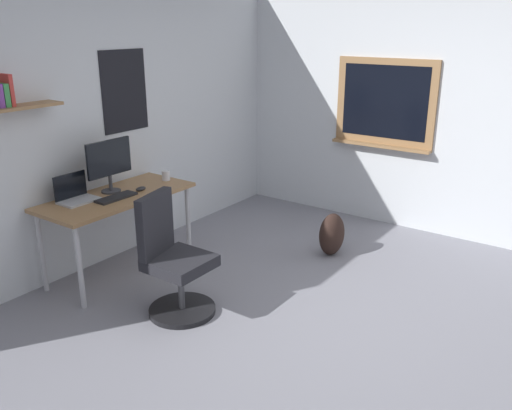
{
  "coord_description": "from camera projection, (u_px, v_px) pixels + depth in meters",
  "views": [
    {
      "loc": [
        -3.06,
        -1.49,
        2.16
      ],
      "look_at": [
        0.03,
        0.72,
        0.85
      ],
      "focal_mm": 37.53,
      "sensor_mm": 36.0,
      "label": 1
    }
  ],
  "objects": [
    {
      "name": "computer_mouse",
      "position": [
        141.0,
        189.0,
        4.75
      ],
      "size": [
        0.1,
        0.06,
        0.03
      ],
      "primitive_type": "ellipsoid",
      "color": "#262628",
      "rests_on": "desk"
    },
    {
      "name": "backpack",
      "position": [
        332.0,
        234.0,
        5.16
      ],
      "size": [
        0.32,
        0.22,
        0.42
      ],
      "primitive_type": "ellipsoid",
      "color": "black",
      "rests_on": "ground"
    },
    {
      "name": "coffee_mug",
      "position": [
        166.0,
        175.0,
        5.05
      ],
      "size": [
        0.08,
        0.08,
        0.09
      ],
      "primitive_type": "cylinder",
      "color": "silver",
      "rests_on": "desk"
    },
    {
      "name": "wall_right",
      "position": [
        453.0,
        112.0,
        5.35
      ],
      "size": [
        0.22,
        5.0,
        2.6
      ],
      "color": "silver",
      "rests_on": "ground"
    },
    {
      "name": "ground_plane",
      "position": [
        335.0,
        335.0,
        3.88
      ],
      "size": [
        5.2,
        5.2,
        0.0
      ],
      "primitive_type": "plane",
      "color": "gray",
      "rests_on": "ground"
    },
    {
      "name": "monitor_primary",
      "position": [
        109.0,
        162.0,
        4.62
      ],
      "size": [
        0.46,
        0.17,
        0.46
      ],
      "color": "#38383D",
      "rests_on": "desk"
    },
    {
      "name": "laptop",
      "position": [
        75.0,
        195.0,
        4.46
      ],
      "size": [
        0.31,
        0.21,
        0.23
      ],
      "color": "#ADAFB5",
      "rests_on": "desk"
    },
    {
      "name": "desk",
      "position": [
        117.0,
        203.0,
        4.66
      ],
      "size": [
        1.36,
        0.62,
        0.73
      ],
      "color": "#997047",
      "rests_on": "ground"
    },
    {
      "name": "office_chair",
      "position": [
        173.0,
        263.0,
        4.08
      ],
      "size": [
        0.52,
        0.53,
        0.95
      ],
      "color": "black",
      "rests_on": "ground"
    },
    {
      "name": "keyboard",
      "position": [
        116.0,
        197.0,
        4.53
      ],
      "size": [
        0.37,
        0.13,
        0.02
      ],
      "primitive_type": "cube",
      "color": "black",
      "rests_on": "desk"
    },
    {
      "name": "wall_back",
      "position": [
        97.0,
        122.0,
        4.79
      ],
      "size": [
        5.0,
        0.3,
        2.6
      ],
      "color": "silver",
      "rests_on": "ground"
    }
  ]
}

